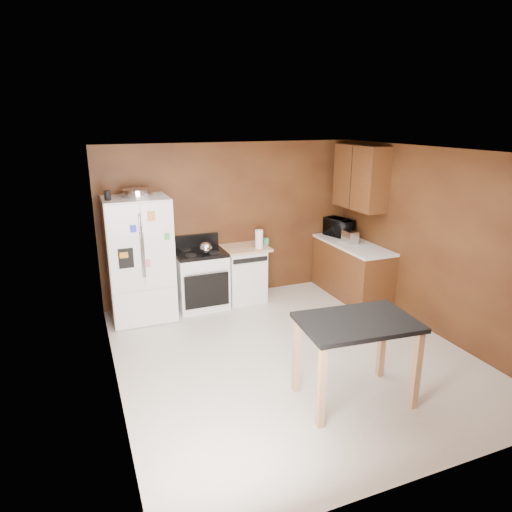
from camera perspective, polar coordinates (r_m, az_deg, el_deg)
floor at (r=5.89m, az=4.49°, el=-12.17°), size 4.50×4.50×0.00m
ceiling at (r=5.16m, az=5.14°, el=12.86°), size 4.50×4.50×0.00m
wall_back at (r=7.41m, az=-3.01°, el=4.35°), size 4.20×0.00×4.20m
wall_front at (r=3.68m, az=20.88°, el=-10.27°), size 4.20×0.00×4.20m
wall_left at (r=4.87m, az=-17.93°, el=-3.23°), size 0.00×4.50×4.50m
wall_right at (r=6.58m, az=21.39°, el=1.58°), size 0.00×4.50×4.50m
roasting_pan at (r=6.64m, az=-14.58°, el=7.67°), size 0.42×0.42×0.11m
pen_cup at (r=6.44m, az=-18.07°, el=7.20°), size 0.09×0.09×0.13m
kettle at (r=6.86m, az=-6.30°, el=1.01°), size 0.18×0.18×0.18m
paper_towel at (r=7.15m, az=0.39°, el=2.14°), size 0.15×0.15×0.29m
green_canister at (r=7.38m, az=1.28°, el=1.86°), size 0.11×0.11×0.10m
toaster at (r=7.57m, az=11.68°, el=2.35°), size 0.18×0.28×0.20m
microwave at (r=7.97m, az=10.32°, el=3.45°), size 0.47×0.58×0.28m
refrigerator at (r=6.79m, az=-14.34°, el=-0.38°), size 0.90×0.80×1.80m
gas_range at (r=7.15m, az=-6.92°, el=-2.80°), size 0.76×0.68×1.10m
dishwasher at (r=7.38m, az=-1.56°, el=-2.13°), size 0.78×0.63×0.89m
right_cabinets at (r=7.62m, az=12.17°, el=1.70°), size 0.63×1.58×2.45m
island at (r=4.80m, az=12.48°, el=-9.40°), size 1.23×0.88×0.91m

